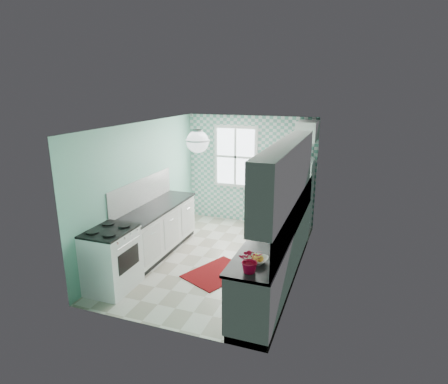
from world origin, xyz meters
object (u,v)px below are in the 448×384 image
(fridge, at_px, (294,197))
(stove, at_px, (111,258))
(microwave, at_px, (297,153))
(sink, at_px, (288,211))
(potted_plant, at_px, (251,260))
(ceiling_light, at_px, (198,141))
(fruit_bowl, at_px, (256,260))

(fridge, xyz_separation_m, stove, (-2.31, -3.33, -0.31))
(stove, height_order, microwave, microwave)
(sink, height_order, potted_plant, sink)
(ceiling_light, distance_m, fridge, 3.20)
(stove, bearing_deg, potted_plant, -7.92)
(ceiling_light, height_order, potted_plant, ceiling_light)
(fruit_bowl, bearing_deg, microwave, 91.46)
(stove, height_order, fruit_bowl, fruit_bowl)
(ceiling_light, distance_m, sink, 2.25)
(fridge, bearing_deg, fruit_bowl, -90.04)
(fruit_bowl, xyz_separation_m, potted_plant, (0.00, -0.28, 0.13))
(fruit_bowl, bearing_deg, stove, 175.42)
(stove, xyz_separation_m, potted_plant, (2.40, -0.47, 0.59))
(ceiling_light, relative_size, potted_plant, 1.07)
(ceiling_light, bearing_deg, sink, 47.28)
(sink, relative_size, microwave, 1.04)
(ceiling_light, bearing_deg, stove, -148.69)
(microwave, bearing_deg, fridge, 54.34)
(fridge, distance_m, potted_plant, 3.81)
(fridge, bearing_deg, microwave, 52.51)
(fridge, relative_size, fruit_bowl, 5.62)
(sink, height_order, microwave, microwave)
(stove, distance_m, potted_plant, 2.51)
(ceiling_light, height_order, sink, ceiling_light)
(fridge, height_order, potted_plant, fridge)
(fridge, bearing_deg, ceiling_light, -114.59)
(potted_plant, bearing_deg, fruit_bowl, 90.00)
(fridge, relative_size, microwave, 3.21)
(fridge, bearing_deg, potted_plant, -90.14)
(ceiling_light, relative_size, fruit_bowl, 1.19)
(microwave, bearing_deg, stove, 55.61)
(ceiling_light, relative_size, sink, 0.66)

